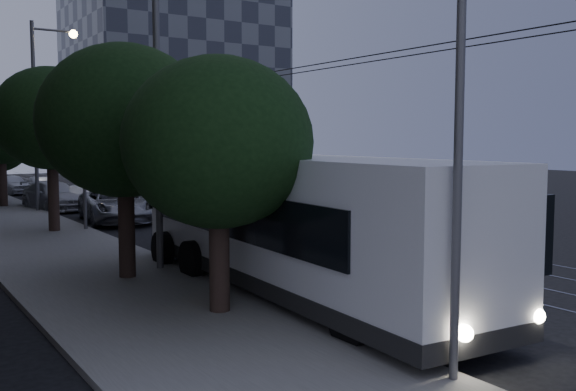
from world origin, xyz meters
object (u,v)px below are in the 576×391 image
Objects in this scene: pickup_silver at (116,204)px; car_white_b at (54,196)px; streetlamp_far at (43,98)px; trolleybus at (284,220)px; car_white_a at (79,197)px; streetlamp_near at (170,50)px; car_white_c at (44,188)px; car_white_d at (12,184)px.

car_white_b is (-1.15, 6.89, -0.07)m from pickup_silver.
streetlamp_far is at bearing 114.90° from pickup_silver.
trolleybus is 3.21× the size of car_white_a.
streetlamp_near is 17.87m from streetlamp_far.
streetlamp_far reaches higher than car_white_c.
car_white_b is at bearing 86.73° from streetlamp_near.
car_white_c is 26.45m from streetlamp_near.
pickup_silver is 6.98m from car_white_b.
streetlamp_near reaches higher than trolleybus.
trolleybus is 22.82m from car_white_b.
car_white_d is at bearing 88.01° from streetlamp_near.
car_white_b is at bearing 93.75° from trolleybus.
streetlamp_near is (-1.08, -31.06, 5.70)m from car_white_d.
streetlamp_far is (-0.66, -13.20, 5.28)m from car_white_d.
streetlamp_far is (0.42, 17.86, -0.41)m from streetlamp_near.
trolleybus is 6.17m from streetlamp_near.
streetlamp_far reaches higher than trolleybus.
car_white_a reaches higher than car_white_d.
car_white_a is 5.62m from streetlamp_far.
streetlamp_far is (-1.88, -0.48, 5.27)m from car_white_a.
car_white_b is 0.53× the size of streetlamp_far.
car_white_a is 0.80× the size of car_white_b.
car_white_b is 6.97m from car_white_c.
streetlamp_near reaches higher than car_white_a.
trolleybus is at bearing -71.98° from streetlamp_near.
streetlamp_far is (-1.81, 5.91, 5.15)m from pickup_silver.
trolleybus is at bearing -74.55° from car_white_a.
streetlamp_near reaches higher than pickup_silver.
car_white_c is 9.62m from streetlamp_far.
pickup_silver is at bearing -100.43° from car_white_d.
streetlamp_near is at bearing -105.86° from car_white_d.
car_white_c is 1.05× the size of car_white_d.
car_white_c is 0.43× the size of streetlamp_far.
car_white_b is at bearing 55.95° from streetlamp_far.
streetlamp_far reaches higher than car_white_d.
car_white_b is (-0.21, 22.80, -1.07)m from trolleybus.
car_white_a is at bearing 97.26° from pickup_silver.
car_white_c is at bearing 85.42° from streetlamp_near.
car_white_d is (-1.22, 12.72, -0.01)m from car_white_a.
car_white_c is (-0.23, 7.40, -0.00)m from car_white_a.
car_white_d is 0.39× the size of streetlamp_near.
car_white_b is 12.22m from car_white_d.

